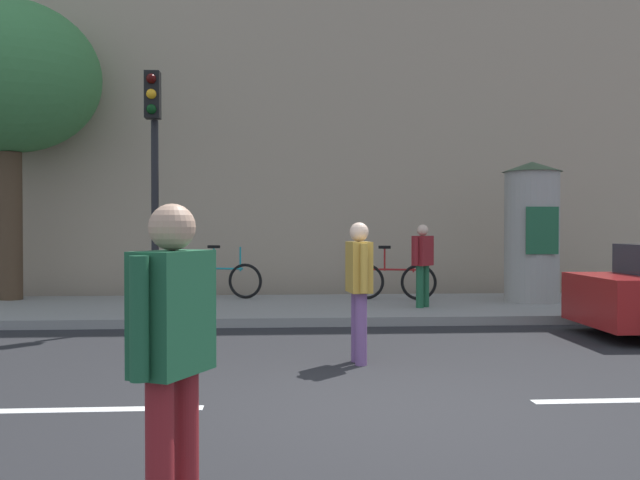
{
  "coord_description": "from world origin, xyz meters",
  "views": [
    {
      "loc": [
        -0.89,
        -6.28,
        1.6
      ],
      "look_at": [
        -0.32,
        2.0,
        1.46
      ],
      "focal_mm": 39.55,
      "sensor_mm": 36.0,
      "label": 1
    }
  ],
  "objects_px": {
    "poster_column": "(532,231)",
    "pedestrian_with_backpack": "(359,281)",
    "street_tree": "(10,79)",
    "bicycle_upright": "(221,279)",
    "traffic_light": "(154,152)",
    "pedestrian_in_light_jacket": "(423,260)",
    "pedestrian_in_red_top": "(173,344)",
    "bicycle_leaning": "(392,280)"
  },
  "relations": [
    {
      "from": "bicycle_leaning",
      "to": "pedestrian_in_red_top",
      "type": "bearing_deg",
      "value": -105.54
    },
    {
      "from": "poster_column",
      "to": "bicycle_upright",
      "type": "bearing_deg",
      "value": 169.7
    },
    {
      "from": "pedestrian_in_light_jacket",
      "to": "pedestrian_with_backpack",
      "type": "bearing_deg",
      "value": -111.18
    },
    {
      "from": "traffic_light",
      "to": "poster_column",
      "type": "relative_size",
      "value": 1.44
    },
    {
      "from": "pedestrian_with_backpack",
      "to": "bicycle_leaning",
      "type": "bearing_deg",
      "value": 76.47
    },
    {
      "from": "pedestrian_with_backpack",
      "to": "bicycle_leaning",
      "type": "distance_m",
      "value": 5.98
    },
    {
      "from": "pedestrian_with_backpack",
      "to": "bicycle_leaning",
      "type": "height_order",
      "value": "pedestrian_with_backpack"
    },
    {
      "from": "traffic_light",
      "to": "bicycle_upright",
      "type": "relative_size",
      "value": 2.31
    },
    {
      "from": "traffic_light",
      "to": "bicycle_upright",
      "type": "distance_m",
      "value": 3.96
    },
    {
      "from": "traffic_light",
      "to": "pedestrian_in_red_top",
      "type": "distance_m",
      "value": 8.28
    },
    {
      "from": "bicycle_upright",
      "to": "bicycle_leaning",
      "type": "bearing_deg",
      "value": -9.68
    },
    {
      "from": "street_tree",
      "to": "pedestrian_in_light_jacket",
      "type": "distance_m",
      "value": 8.98
    },
    {
      "from": "traffic_light",
      "to": "bicycle_upright",
      "type": "xyz_separation_m",
      "value": [
        0.85,
        3.11,
        -2.29
      ]
    },
    {
      "from": "street_tree",
      "to": "bicycle_upright",
      "type": "relative_size",
      "value": 3.51
    },
    {
      "from": "bicycle_leaning",
      "to": "street_tree",
      "type": "bearing_deg",
      "value": 175.9
    },
    {
      "from": "street_tree",
      "to": "bicycle_upright",
      "type": "height_order",
      "value": "street_tree"
    },
    {
      "from": "traffic_light",
      "to": "poster_column",
      "type": "bearing_deg",
      "value": 15.92
    },
    {
      "from": "poster_column",
      "to": "street_tree",
      "type": "relative_size",
      "value": 0.46
    },
    {
      "from": "traffic_light",
      "to": "bicycle_upright",
      "type": "height_order",
      "value": "traffic_light"
    },
    {
      "from": "pedestrian_in_light_jacket",
      "to": "poster_column",
      "type": "bearing_deg",
      "value": 19.64
    },
    {
      "from": "poster_column",
      "to": "pedestrian_with_backpack",
      "type": "xyz_separation_m",
      "value": [
        -4.07,
        -5.28,
        -0.56
      ]
    },
    {
      "from": "traffic_light",
      "to": "pedestrian_in_light_jacket",
      "type": "bearing_deg",
      "value": 13.98
    },
    {
      "from": "pedestrian_in_red_top",
      "to": "street_tree",
      "type": "bearing_deg",
      "value": 113.37
    },
    {
      "from": "pedestrian_in_light_jacket",
      "to": "bicycle_upright",
      "type": "height_order",
      "value": "pedestrian_in_light_jacket"
    },
    {
      "from": "poster_column",
      "to": "pedestrian_with_backpack",
      "type": "height_order",
      "value": "poster_column"
    },
    {
      "from": "bicycle_upright",
      "to": "pedestrian_in_light_jacket",
      "type": "bearing_deg",
      "value": -27.28
    },
    {
      "from": "pedestrian_with_backpack",
      "to": "pedestrian_in_red_top",
      "type": "relative_size",
      "value": 0.97
    },
    {
      "from": "traffic_light",
      "to": "street_tree",
      "type": "bearing_deg",
      "value": 137.55
    },
    {
      "from": "pedestrian_in_light_jacket",
      "to": "pedestrian_in_red_top",
      "type": "bearing_deg",
      "value": -109.55
    },
    {
      "from": "street_tree",
      "to": "poster_column",
      "type": "bearing_deg",
      "value": -5.93
    },
    {
      "from": "pedestrian_in_red_top",
      "to": "bicycle_upright",
      "type": "distance_m",
      "value": 11.1
    },
    {
      "from": "traffic_light",
      "to": "pedestrian_in_light_jacket",
      "type": "distance_m",
      "value": 5.12
    },
    {
      "from": "traffic_light",
      "to": "street_tree",
      "type": "relative_size",
      "value": 0.66
    },
    {
      "from": "pedestrian_with_backpack",
      "to": "bicycle_leaning",
      "type": "xyz_separation_m",
      "value": [
        1.4,
        5.8,
        -0.44
      ]
    },
    {
      "from": "street_tree",
      "to": "pedestrian_with_backpack",
      "type": "distance_m",
      "value": 9.64
    },
    {
      "from": "poster_column",
      "to": "bicycle_upright",
      "type": "height_order",
      "value": "poster_column"
    },
    {
      "from": "street_tree",
      "to": "bicycle_upright",
      "type": "xyz_separation_m",
      "value": [
        4.21,
        0.04,
        -4.06
      ]
    },
    {
      "from": "bicycle_upright",
      "to": "poster_column",
      "type": "bearing_deg",
      "value": -10.3
    },
    {
      "from": "pedestrian_in_red_top",
      "to": "bicycle_upright",
      "type": "xyz_separation_m",
      "value": [
        -0.56,
        11.07,
        -0.48
      ]
    },
    {
      "from": "street_tree",
      "to": "bicycle_upright",
      "type": "bearing_deg",
      "value": 0.56
    },
    {
      "from": "traffic_light",
      "to": "pedestrian_with_backpack",
      "type": "relative_size",
      "value": 2.37
    },
    {
      "from": "street_tree",
      "to": "pedestrian_in_red_top",
      "type": "bearing_deg",
      "value": -66.63
    }
  ]
}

